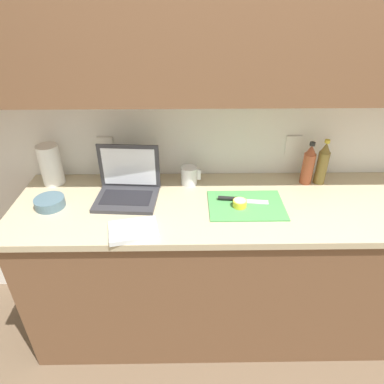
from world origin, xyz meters
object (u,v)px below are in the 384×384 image
at_px(laptop, 128,186).
at_px(lemon_half_cut, 240,203).
at_px(bottle_oil_tall, 308,165).
at_px(bowl_white, 50,202).
at_px(bottle_green_soda, 322,164).
at_px(knife, 234,199).
at_px(measuring_cup, 189,176).
at_px(cutting_board, 246,205).
at_px(paper_towel_roll, 51,165).

relative_size(laptop, lemon_half_cut, 4.80).
bearing_deg(bottle_oil_tall, lemon_half_cut, -148.55).
bearing_deg(bowl_white, bottle_oil_tall, 9.33).
bearing_deg(lemon_half_cut, bottle_green_soda, 27.21).
height_order(lemon_half_cut, bottle_green_soda, bottle_green_soda).
relative_size(bottle_oil_tall, bowl_white, 1.66).
xyz_separation_m(knife, measuring_cup, (-0.23, 0.19, 0.04)).
relative_size(cutting_board, bottle_green_soda, 1.47).
bearing_deg(knife, measuring_cup, 147.87).
height_order(knife, measuring_cup, measuring_cup).
distance_m(cutting_board, bottle_green_soda, 0.52).
height_order(bottle_green_soda, bowl_white, bottle_green_soda).
bearing_deg(knife, laptop, -179.67).
distance_m(lemon_half_cut, paper_towel_roll, 1.07).
bearing_deg(measuring_cup, laptop, -159.20).
height_order(bottle_green_soda, bottle_oil_tall, bottle_green_soda).
xyz_separation_m(laptop, cutting_board, (0.62, -0.11, -0.06)).
bearing_deg(bottle_green_soda, cutting_board, -152.42).
bearing_deg(laptop, bowl_white, -161.82).
xyz_separation_m(knife, bottle_oil_tall, (0.43, 0.20, 0.10)).
xyz_separation_m(cutting_board, measuring_cup, (-0.29, 0.23, 0.05)).
relative_size(lemon_half_cut, bottle_oil_tall, 0.28).
relative_size(cutting_board, bottle_oil_tall, 1.55).
distance_m(bottle_green_soda, bottle_oil_tall, 0.08).
xyz_separation_m(bottle_green_soda, bottle_oil_tall, (-0.08, 0.00, -0.01)).
xyz_separation_m(bottle_oil_tall, bowl_white, (-1.38, -0.23, -0.09)).
bearing_deg(knife, lemon_half_cut, -63.01).
height_order(laptop, bottle_oil_tall, laptop).
relative_size(knife, bottle_green_soda, 1.00).
bearing_deg(lemon_half_cut, cutting_board, 22.50).
distance_m(bottle_oil_tall, paper_towel_roll, 1.44).
height_order(cutting_board, measuring_cup, measuring_cup).
height_order(cutting_board, paper_towel_roll, paper_towel_roll).
relative_size(bottle_oil_tall, paper_towel_roll, 1.08).
bearing_deg(bottle_oil_tall, laptop, -172.57).
distance_m(lemon_half_cut, bowl_white, 0.97).
bearing_deg(bowl_white, paper_towel_roll, 103.32).
xyz_separation_m(measuring_cup, paper_towel_roll, (-0.77, 0.02, 0.06)).
relative_size(cutting_board, lemon_half_cut, 5.48).
relative_size(lemon_half_cut, paper_towel_roll, 0.31).
distance_m(measuring_cup, bowl_white, 0.75).
relative_size(bottle_green_soda, bowl_white, 1.75).
xyz_separation_m(cutting_board, knife, (-0.06, 0.04, 0.01)).
bearing_deg(measuring_cup, paper_towel_roll, 178.17).
height_order(cutting_board, bottle_green_soda, bottle_green_soda).
bearing_deg(paper_towel_roll, cutting_board, -13.53).
xyz_separation_m(bottle_green_soda, bowl_white, (-1.46, -0.23, -0.10)).
bearing_deg(laptop, bottle_green_soda, 10.95).
xyz_separation_m(laptop, bottle_green_soda, (1.07, 0.13, 0.06)).
xyz_separation_m(bottle_green_soda, measuring_cup, (-0.74, -0.00, -0.07)).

